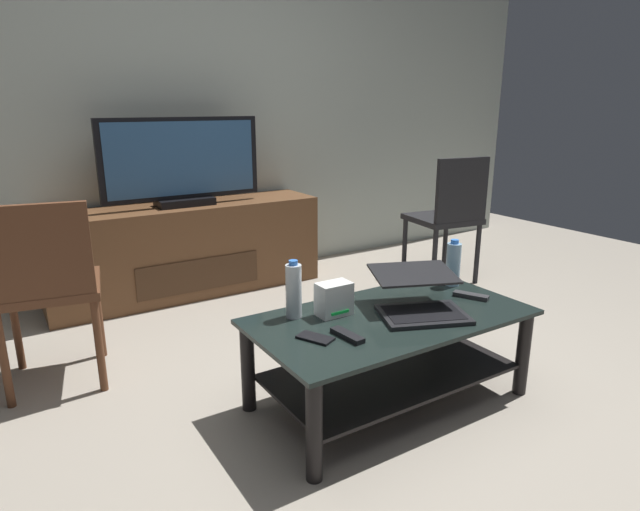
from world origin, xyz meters
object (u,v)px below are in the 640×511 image
soundbar_remote (347,335)px  tv_remote (471,296)px  cell_phone (315,338)px  water_bottle_near (294,291)px  water_bottle_far (453,264)px  coffee_table (390,342)px  dining_chair (450,213)px  television (182,164)px  side_chair (46,283)px  media_cabinet (187,249)px  laptop (419,298)px  router_box (334,299)px

soundbar_remote → tv_remote: bearing=-1.3°
soundbar_remote → cell_phone: bearing=148.4°
water_bottle_near → water_bottle_far: (0.87, -0.06, -0.01)m
coffee_table → water_bottle_far: size_ratio=5.18×
dining_chair → water_bottle_far: dining_chair is taller
tv_remote → coffee_table: bearing=148.6°
cell_phone → tv_remote: size_ratio=0.88×
dining_chair → tv_remote: dining_chair is taller
coffee_table → television: bearing=98.2°
water_bottle_near → television: bearing=86.7°
side_chair → tv_remote: (1.67, -0.96, -0.09)m
coffee_table → soundbar_remote: bearing=-162.8°
dining_chair → soundbar_remote: (-1.71, -1.15, -0.10)m
coffee_table → water_bottle_near: bearing=150.9°
television → water_bottle_far: (0.77, -1.70, -0.38)m
media_cabinet → water_bottle_far: water_bottle_far is taller
water_bottle_near → laptop: bearing=-26.0°
side_chair → cell_phone: bearing=-49.4°
router_box → soundbar_remote: size_ratio=0.91×
cell_phone → water_bottle_far: bearing=-14.6°
router_box → water_bottle_near: 0.18m
side_chair → router_box: size_ratio=6.10×
coffee_table → water_bottle_near: 0.48m
water_bottle_far → cell_phone: 0.93m
dining_chair → tv_remote: 1.47m
water_bottle_far → tv_remote: water_bottle_far is taller
side_chair → water_bottle_far: 1.90m
dining_chair → router_box: dining_chair is taller
cell_phone → water_bottle_near: bearing=54.5°
cell_phone → laptop: bearing=-25.6°
side_chair → dining_chair: bearing=3.1°
soundbar_remote → side_chair: bearing=127.1°
media_cabinet → television: (0.00, -0.02, 0.59)m
router_box → soundbar_remote: 0.25m
dining_chair → water_bottle_near: 1.97m
tv_remote → soundbar_remote: bearing=157.4°
media_cabinet → dining_chair: size_ratio=1.99×
television → dining_chair: television is taller
side_chair → cell_phone: 1.26m
router_box → side_chair: bearing=142.3°
media_cabinet → television: 0.59m
television → cell_phone: bearing=-94.1°
coffee_table → dining_chair: size_ratio=1.30×
coffee_table → tv_remote: size_ratio=7.52×
television → water_bottle_near: television is taller
media_cabinet → water_bottle_near: size_ratio=7.41×
television → cell_phone: television is taller
side_chair → laptop: (1.35, -0.95, -0.04)m
tv_remote → laptop: bearing=153.1°
media_cabinet → side_chair: 1.36m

